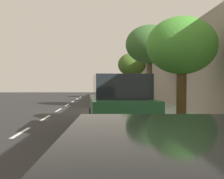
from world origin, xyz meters
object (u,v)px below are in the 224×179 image
at_px(bicycle_at_curb, 121,101).
at_px(street_tree_mid_block, 150,45).
at_px(parked_pickup_silver_mid, 111,92).
at_px(street_tree_far_end, 132,65).
at_px(pedestrian_on_phone, 144,89).
at_px(cyclist_with_backpack, 124,92).
at_px(street_tree_near_cyclist, 182,47).
at_px(parked_suv_green_second, 119,103).

xyz_separation_m(bicycle_at_curb, street_tree_mid_block, (1.82, -1.76, 3.85)).
bearing_deg(parked_pickup_silver_mid, street_tree_far_end, 70.32).
relative_size(bicycle_at_curb, street_tree_mid_block, 0.29).
bearing_deg(parked_pickup_silver_mid, pedestrian_on_phone, 41.11).
xyz_separation_m(parked_pickup_silver_mid, pedestrian_on_phone, (3.35, 2.92, 0.18)).
distance_m(parked_pickup_silver_mid, bicycle_at_curb, 4.19).
bearing_deg(pedestrian_on_phone, cyclist_with_backpack, -108.17).
relative_size(cyclist_with_backpack, street_tree_far_end, 0.36).
distance_m(cyclist_with_backpack, street_tree_near_cyclist, 9.84).
xyz_separation_m(bicycle_at_curb, street_tree_far_end, (1.82, 11.07, 3.30)).
relative_size(parked_suv_green_second, parked_pickup_silver_mid, 0.90).
xyz_separation_m(parked_suv_green_second, street_tree_mid_block, (2.53, 9.72, 3.22)).
distance_m(bicycle_at_curb, street_tree_far_end, 11.69).
bearing_deg(bicycle_at_curb, parked_pickup_silver_mid, 99.31).
distance_m(parked_suv_green_second, pedestrian_on_phone, 18.81).
bearing_deg(cyclist_with_backpack, pedestrian_on_phone, 71.83).
relative_size(bicycle_at_curb, street_tree_near_cyclist, 0.38).
xyz_separation_m(parked_suv_green_second, street_tree_near_cyclist, (2.53, 1.52, 2.12)).
height_order(parked_suv_green_second, parked_pickup_silver_mid, parked_suv_green_second).
distance_m(street_tree_near_cyclist, street_tree_mid_block, 8.27).
distance_m(parked_suv_green_second, cyclist_with_backpack, 11.05).
bearing_deg(parked_suv_green_second, bicycle_at_curb, 86.44).
relative_size(street_tree_near_cyclist, pedestrian_on_phone, 2.53).
relative_size(parked_pickup_silver_mid, pedestrian_on_phone, 3.25).
height_order(parked_pickup_silver_mid, street_tree_near_cyclist, street_tree_near_cyclist).
xyz_separation_m(parked_pickup_silver_mid, street_tree_mid_block, (2.49, -5.86, 3.35)).
bearing_deg(bicycle_at_curb, pedestrian_on_phone, 69.14).
bearing_deg(street_tree_mid_block, bicycle_at_curb, 136.00).
distance_m(street_tree_mid_block, street_tree_far_end, 12.83).
height_order(cyclist_with_backpack, street_tree_mid_block, street_tree_mid_block).
bearing_deg(street_tree_mid_block, parked_pickup_silver_mid, 113.04).
relative_size(parked_suv_green_second, street_tree_mid_block, 0.89).
xyz_separation_m(bicycle_at_curb, street_tree_near_cyclist, (1.82, -9.96, 2.75)).
distance_m(cyclist_with_backpack, pedestrian_on_phone, 7.88).
distance_m(street_tree_far_end, pedestrian_on_phone, 4.89).
bearing_deg(cyclist_with_backpack, street_tree_far_end, 82.09).
height_order(bicycle_at_curb, street_tree_far_end, street_tree_far_end).
xyz_separation_m(street_tree_near_cyclist, pedestrian_on_phone, (0.86, 16.98, -2.06)).
bearing_deg(parked_pickup_silver_mid, bicycle_at_curb, -80.69).
distance_m(parked_pickup_silver_mid, street_tree_far_end, 7.91).
bearing_deg(street_tree_far_end, pedestrian_on_phone, -78.05).
height_order(parked_suv_green_second, street_tree_far_end, street_tree_far_end).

